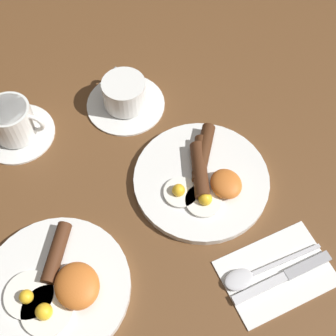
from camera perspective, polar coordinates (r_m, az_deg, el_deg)
ground_plane at (r=0.86m, az=4.05°, el=-1.72°), size 3.00×3.00×0.00m
breakfast_plate_near at (r=0.85m, az=4.23°, el=-1.23°), size 0.25×0.25×0.04m
breakfast_plate_far at (r=0.79m, az=-13.29°, el=-13.92°), size 0.24×0.24×0.05m
teacup_near at (r=0.95m, az=-5.31°, el=8.74°), size 0.16×0.16×0.07m
teacup_far at (r=0.94m, az=-18.30°, el=5.15°), size 0.14×0.14×0.08m
napkin at (r=0.81m, az=13.11°, el=-12.31°), size 0.13×0.18×0.01m
knife at (r=0.81m, az=14.29°, el=-12.57°), size 0.02×0.19×0.01m
spoon at (r=0.79m, az=9.85°, el=-12.77°), size 0.04×0.18×0.01m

